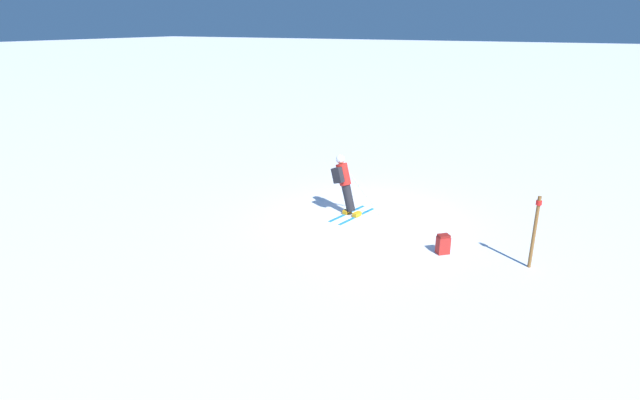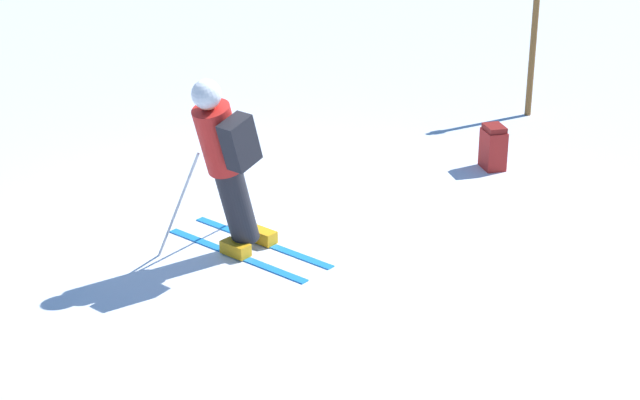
# 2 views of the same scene
# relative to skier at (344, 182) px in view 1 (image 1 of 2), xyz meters

# --- Properties ---
(ground_plane) EXTENTS (300.00, 300.00, 0.00)m
(ground_plane) POSITION_rel_skier_xyz_m (-0.69, 0.03, -0.99)
(ground_plane) COLOR white
(skier) EXTENTS (1.38, 1.75, 1.80)m
(skier) POSITION_rel_skier_xyz_m (0.00, 0.00, 0.00)
(skier) COLOR #1E7AC6
(skier) RESTS_ON ground
(spare_backpack) EXTENTS (0.37, 0.36, 0.50)m
(spare_backpack) POSITION_rel_skier_xyz_m (-3.32, 1.34, -0.74)
(spare_backpack) COLOR #AD231E
(spare_backpack) RESTS_ON ground
(trail_marker) EXTENTS (0.13, 0.13, 1.74)m
(trail_marker) POSITION_rel_skier_xyz_m (-5.30, 1.11, -0.02)
(trail_marker) COLOR brown
(trail_marker) RESTS_ON ground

